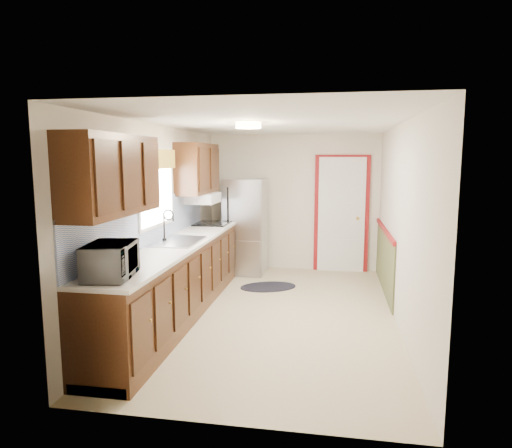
% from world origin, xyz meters
% --- Properties ---
extents(room_shell, '(3.20, 5.20, 2.52)m').
position_xyz_m(room_shell, '(0.00, 0.00, 1.20)').
color(room_shell, tan).
rests_on(room_shell, ground).
extents(kitchen_run, '(0.63, 4.00, 2.20)m').
position_xyz_m(kitchen_run, '(-1.24, -0.29, 0.81)').
color(kitchen_run, '#341A0B').
rests_on(kitchen_run, ground).
extents(back_wall_trim, '(1.12, 2.30, 2.08)m').
position_xyz_m(back_wall_trim, '(0.99, 2.21, 0.89)').
color(back_wall_trim, maroon).
rests_on(back_wall_trim, ground).
extents(ceiling_fixture, '(0.30, 0.30, 0.06)m').
position_xyz_m(ceiling_fixture, '(-0.30, -0.20, 2.36)').
color(ceiling_fixture, '#FFD88C').
rests_on(ceiling_fixture, room_shell).
extents(microwave, '(0.40, 0.60, 0.37)m').
position_xyz_m(microwave, '(-1.20, -1.95, 1.13)').
color(microwave, white).
rests_on(microwave, kitchen_run).
extents(refrigerator, '(0.69, 0.69, 1.63)m').
position_xyz_m(refrigerator, '(-0.78, 2.05, 0.82)').
color(refrigerator, '#B7B7BC').
rests_on(refrigerator, ground).
extents(rug, '(1.02, 0.86, 0.01)m').
position_xyz_m(rug, '(-0.26, 1.21, 0.01)').
color(rug, black).
rests_on(rug, ground).
extents(cooktop, '(0.51, 0.62, 0.02)m').
position_xyz_m(cooktop, '(-1.19, 1.40, 0.95)').
color(cooktop, black).
rests_on(cooktop, kitchen_run).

